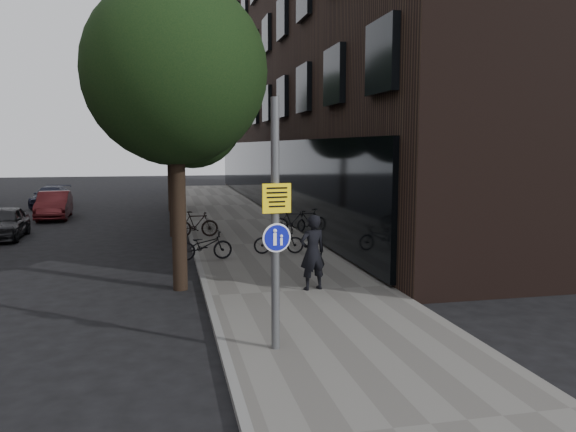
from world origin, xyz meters
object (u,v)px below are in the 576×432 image
object	(u,v)px
parked_bike_facade_near	(279,241)
parked_car_near	(4,223)
pedestrian	(313,252)
signpost	(275,225)

from	to	relation	value
parked_bike_facade_near	parked_car_near	size ratio (longest dim) A/B	0.44
pedestrian	parked_car_near	xyz separation A→B (m)	(-9.53, 10.49, -0.41)
signpost	parked_car_near	xyz separation A→B (m)	(-7.90, 14.19, -1.63)
pedestrian	parked_bike_facade_near	size ratio (longest dim) A/B	1.14
signpost	pedestrian	xyz separation A→B (m)	(1.63, 3.70, -1.22)
parked_bike_facade_near	parked_car_near	world-z (taller)	parked_car_near
signpost	parked_bike_facade_near	distance (m)	8.68
signpost	pedestrian	world-z (taller)	signpost
parked_bike_facade_near	pedestrian	bearing A→B (deg)	-173.65
parked_bike_facade_near	parked_car_near	distance (m)	11.28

